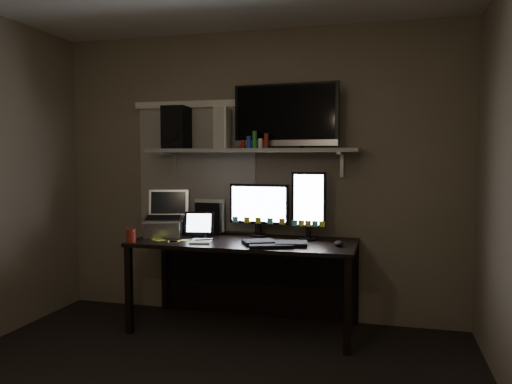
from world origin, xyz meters
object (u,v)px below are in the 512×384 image
(monitor_landscape, at_px, (259,210))
(mouse, at_px, (339,244))
(tablet, at_px, (200,224))
(cup, at_px, (131,236))
(tv, at_px, (286,116))
(desk, at_px, (248,259))
(speaker, at_px, (177,128))
(game_console, at_px, (224,129))
(keyboard, at_px, (275,243))
(monitor_portrait, at_px, (309,205))
(laptop, at_px, (163,214))

(monitor_landscape, height_order, mouse, monitor_landscape)
(tablet, xyz_separation_m, cup, (-0.44, -0.38, -0.06))
(tablet, xyz_separation_m, tv, (0.71, 0.17, 0.91))
(desk, distance_m, monitor_landscape, 0.43)
(monitor_landscape, bearing_deg, speaker, -173.65)
(mouse, xyz_separation_m, tv, (-0.48, 0.31, 1.00))
(monitor_landscape, relative_size, cup, 4.94)
(tv, height_order, game_console, tv)
(speaker, bearing_deg, desk, -10.66)
(tv, distance_m, speaker, 0.97)
(monitor_landscape, xyz_separation_m, keyboard, (0.22, -0.37, -0.21))
(tablet, bearing_deg, monitor_portrait, -2.58)
(keyboard, height_order, mouse, mouse)
(keyboard, xyz_separation_m, speaker, (-0.96, 0.34, 0.92))
(laptop, distance_m, tv, 1.33)
(game_console, bearing_deg, keyboard, -41.32)
(laptop, bearing_deg, game_console, 2.84)
(tablet, height_order, game_console, game_console)
(monitor_landscape, bearing_deg, game_console, -172.42)
(game_console, bearing_deg, tablet, -149.38)
(mouse, bearing_deg, tv, 137.54)
(laptop, relative_size, tv, 0.43)
(keyboard, bearing_deg, desk, 118.93)
(keyboard, relative_size, mouse, 4.62)
(speaker, bearing_deg, keyboard, -23.27)
(monitor_landscape, bearing_deg, mouse, -19.23)
(mouse, distance_m, cup, 1.64)
(mouse, bearing_deg, monitor_landscape, 147.53)
(monitor_landscape, distance_m, cup, 1.08)
(laptop, height_order, tv, tv)
(monitor_landscape, height_order, monitor_portrait, monitor_portrait)
(mouse, xyz_separation_m, speaker, (-1.44, 0.27, 0.91))
(tablet, bearing_deg, laptop, 179.73)
(monitor_landscape, height_order, cup, monitor_landscape)
(monitor_landscape, bearing_deg, laptop, -161.82)
(cup, bearing_deg, keyboard, 8.28)
(desk, height_order, keyboard, keyboard)
(mouse, height_order, laptop, laptop)
(tablet, relative_size, game_console, 0.72)
(monitor_portrait, distance_m, cup, 1.45)
(cup, xyz_separation_m, tv, (1.14, 0.55, 0.96))
(tablet, distance_m, laptop, 0.33)
(monitor_landscape, relative_size, keyboard, 1.03)
(mouse, relative_size, tv, 0.12)
(mouse, height_order, tablet, tablet)
(monitor_portrait, relative_size, laptop, 1.47)
(mouse, relative_size, speaker, 0.30)
(monitor_landscape, relative_size, tablet, 2.10)
(desk, distance_m, speaker, 1.30)
(tv, xyz_separation_m, game_console, (-0.53, -0.03, -0.10))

